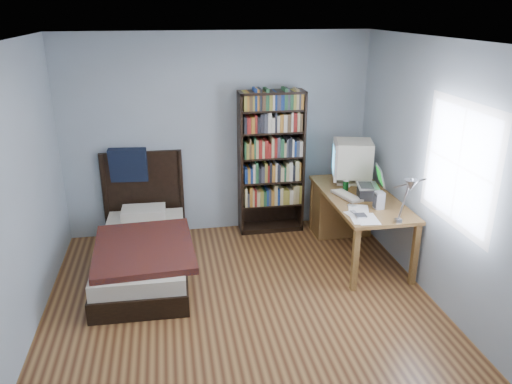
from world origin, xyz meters
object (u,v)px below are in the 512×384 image
speaker (379,200)px  bed (143,247)px  bookshelf (271,163)px  crt_monitor (351,159)px  soda_can (346,186)px  desk (345,207)px  desk_lamp (409,189)px  laptop (369,189)px  keyboard (347,196)px

speaker → bed: (-2.52, 0.46, -0.56)m
bookshelf → bed: (-1.60, -0.80, -0.65)m
crt_monitor → soda_can: 0.38m
desk → crt_monitor: (0.04, 0.00, 0.61)m
desk_lamp → soda_can: bearing=93.5°
desk_lamp → laptop: bearing=85.2°
bed → soda_can: bearing=3.2°
desk → crt_monitor: bearing=4.3°
crt_monitor → soda_can: size_ratio=4.88×
soda_can → bookshelf: bearing=138.6°
desk → keyboard: (-0.16, -0.45, 0.33)m
bookshelf → bed: bearing=-153.6°
crt_monitor → laptop: crt_monitor is taller
speaker → soda_can: size_ratio=1.60×
crt_monitor → desk: bearing=-175.7°
desk_lamp → speaker: size_ratio=3.31×
laptop → bed: bearing=176.7°
laptop → soda_can: laptop is taller
crt_monitor → keyboard: bearing=-113.6°
crt_monitor → keyboard: size_ratio=1.39×
keyboard → desk_lamp: bearing=-99.4°
desk → bed: (-2.47, -0.38, -0.16)m
desk → bed: bed is taller
laptop → speaker: (-0.01, -0.32, -0.01)m
laptop → desk_lamp: size_ratio=0.59×
crt_monitor → desk_lamp: bearing=-92.1°
bed → speaker: bearing=-10.5°
desk_lamp → keyboard: 1.25m
speaker → crt_monitor: bearing=90.7°
keyboard → soda_can: 0.22m
crt_monitor → speaker: crt_monitor is taller
desk → desk_lamp: 1.79m
keyboard → bookshelf: bookshelf is taller
laptop → soda_can: size_ratio=3.10×
keyboard → speaker: bearing=-77.5°
desk → soda_can: soda_can is taller
soda_can → bed: bearing=-176.8°
desk → bed: size_ratio=0.80×
speaker → bed: bed is taller
desk → soda_can: (-0.11, -0.25, 0.37)m
desk_lamp → speaker: 0.86m
desk_lamp → keyboard: size_ratio=1.51×
keyboard → speaker: size_ratio=2.20×
laptop → speaker: 0.32m
soda_can → crt_monitor: bearing=60.2°
desk_lamp → bookshelf: bookshelf is taller
bookshelf → bed: size_ratio=0.89×
crt_monitor → soda_can: (-0.14, -0.25, -0.24)m
soda_can → desk_lamp: bearing=-86.5°
desk_lamp → bookshelf: (-0.84, 2.01, -0.32)m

